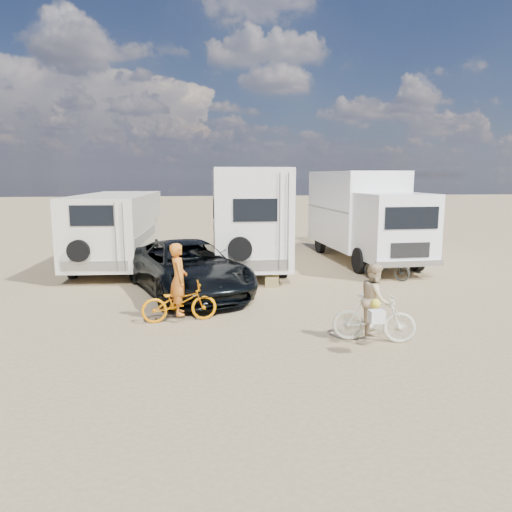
{
  "coord_description": "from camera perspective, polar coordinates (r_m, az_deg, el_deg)",
  "views": [
    {
      "loc": [
        -2.45,
        -11.68,
        3.48
      ],
      "look_at": [
        -0.81,
        1.15,
        1.3
      ],
      "focal_mm": 33.71,
      "sensor_mm": 36.0,
      "label": 1
    }
  ],
  "objects": [
    {
      "name": "dark_suv",
      "position": [
        14.37,
        -8.08,
        -1.38
      ],
      "size": [
        4.23,
        6.12,
        1.55
      ],
      "primitive_type": "imported",
      "rotation": [
        0.0,
        0.0,
        0.33
      ],
      "color": "black",
      "rests_on": "ground"
    },
    {
      "name": "box_truck",
      "position": [
        19.96,
        12.76,
        4.57
      ],
      "size": [
        2.79,
        7.93,
        3.64
      ],
      "primitive_type": null,
      "rotation": [
        0.0,
        0.0,
        0.04
      ],
      "color": "white",
      "rests_on": "ground"
    },
    {
      "name": "cooler",
      "position": [
        15.47,
        -2.16,
        -2.57
      ],
      "size": [
        0.6,
        0.45,
        0.46
      ],
      "primitive_type": "cube",
      "rotation": [
        0.0,
        0.0,
        -0.06
      ],
      "color": "#1D637E",
      "rests_on": "ground"
    },
    {
      "name": "rv_main",
      "position": [
        18.63,
        -1.23,
        4.58
      ],
      "size": [
        2.73,
        8.08,
        3.72
      ],
      "primitive_type": null,
      "rotation": [
        0.0,
        0.0,
        -0.03
      ],
      "color": "silver",
      "rests_on": "ground"
    },
    {
      "name": "crate",
      "position": [
        15.23,
        1.94,
        -3.01
      ],
      "size": [
        0.5,
        0.5,
        0.33
      ],
      "primitive_type": "cube",
      "rotation": [
        0.0,
        0.0,
        -0.24
      ],
      "color": "olive",
      "rests_on": "ground"
    },
    {
      "name": "bike_woman",
      "position": [
        10.48,
        13.81,
        -7.15
      ],
      "size": [
        1.79,
        1.0,
        1.03
      ],
      "primitive_type": "imported",
      "rotation": [
        0.0,
        0.0,
        1.25
      ],
      "color": "beige",
      "rests_on": "ground"
    },
    {
      "name": "rider_man",
      "position": [
        11.63,
        -9.15,
        -3.57
      ],
      "size": [
        0.49,
        0.68,
        1.73
      ],
      "primitive_type": "imported",
      "rotation": [
        0.0,
        0.0,
        1.69
      ],
      "color": "orange",
      "rests_on": "ground"
    },
    {
      "name": "rider_woman",
      "position": [
        10.41,
        13.86,
        -5.91
      ],
      "size": [
        0.77,
        0.87,
        1.51
      ],
      "primitive_type": "imported",
      "rotation": [
        0.0,
        0.0,
        1.25
      ],
      "color": "tan",
      "rests_on": "ground"
    },
    {
      "name": "rv_left",
      "position": [
        19.08,
        -16.15,
        2.88
      ],
      "size": [
        2.82,
        7.05,
        2.77
      ],
      "primitive_type": null,
      "rotation": [
        0.0,
        0.0,
        -0.06
      ],
      "color": "silver",
      "rests_on": "ground"
    },
    {
      "name": "bike_man",
      "position": [
        11.73,
        -9.1,
        -5.44
      ],
      "size": [
        1.85,
        0.84,
        0.94
      ],
      "primitive_type": "imported",
      "rotation": [
        0.0,
        0.0,
        1.69
      ],
      "color": "orange",
      "rests_on": "ground"
    },
    {
      "name": "ground",
      "position": [
        12.44,
        4.41,
        -6.72
      ],
      "size": [
        140.0,
        140.0,
        0.0
      ],
      "primitive_type": "plane",
      "color": "#9D855D",
      "rests_on": "ground"
    },
    {
      "name": "bike_parked",
      "position": [
        16.78,
        15.26,
        -1.3
      ],
      "size": [
        1.53,
        1.47,
        0.83
      ],
      "primitive_type": "imported",
      "rotation": [
        0.0,
        0.0,
        0.83
      ],
      "color": "#252825",
      "rests_on": "ground"
    }
  ]
}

